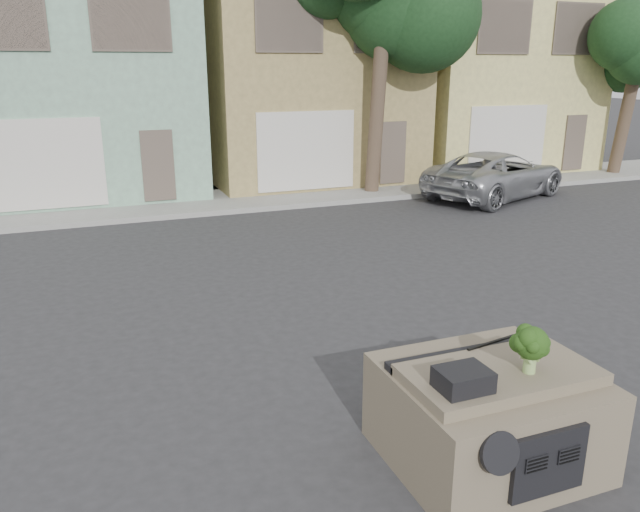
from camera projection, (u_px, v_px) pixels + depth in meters
ground_plane at (363, 345)px, 9.29m from camera, size 120.00×120.00×0.00m
sidewalk at (214, 202)px, 18.61m from camera, size 40.00×3.00×0.15m
townhouse_mint at (73, 72)px, 19.87m from camera, size 7.20×8.20×7.55m
townhouse_tan at (295, 71)px, 22.48m from camera, size 7.20×8.20×7.55m
townhouse_beige at (471, 70)px, 25.09m from camera, size 7.20×8.20×7.55m
silver_pickup at (494, 197)px, 19.59m from camera, size 5.70×4.12×1.44m
tree_near at (378, 56)px, 18.50m from camera, size 4.40×4.00×8.50m
tree_far at (627, 94)px, 22.35m from camera, size 3.20×3.00×6.00m
car_dashboard at (487, 411)px, 6.46m from camera, size 2.00×1.80×1.12m
instrument_hump at (463, 379)px, 5.75m from camera, size 0.48×0.38×0.20m
wiper_arm at (492, 342)px, 6.72m from camera, size 0.69×0.15×0.02m
broccoli at (531, 349)px, 6.03m from camera, size 0.46×0.46×0.49m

